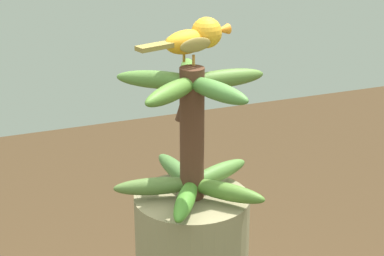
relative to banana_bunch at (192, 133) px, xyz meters
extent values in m
cylinder|color=#4C2D1E|center=(0.00, 0.00, 0.00)|extent=(0.04, 0.04, 0.25)
ellipsoid|color=#417D26|center=(-0.06, 0.03, -0.10)|extent=(0.15, 0.11, 0.03)
ellipsoid|color=#4A7029|center=(-0.05, -0.04, -0.10)|extent=(0.14, 0.13, 0.03)
ellipsoid|color=#4D7833|center=(0.02, -0.06, -0.10)|extent=(0.09, 0.16, 0.03)
ellipsoid|color=#446C32|center=(0.06, 0.01, -0.10)|extent=(0.16, 0.05, 0.03)
ellipsoid|color=#4F6D31|center=(0.01, 0.06, -0.10)|extent=(0.07, 0.16, 0.03)
ellipsoid|color=#497A36|center=(-0.06, -0.02, 0.10)|extent=(0.16, 0.08, 0.03)
ellipsoid|color=#4D6F2E|center=(0.00, -0.06, 0.10)|extent=(0.03, 0.16, 0.03)
ellipsoid|color=#4C7B2B|center=(0.06, -0.02, 0.10)|extent=(0.16, 0.08, 0.03)
ellipsoid|color=#4E7932|center=(0.03, 0.05, 0.10)|extent=(0.12, 0.15, 0.03)
ellipsoid|color=#4C772B|center=(-0.04, 0.05, 0.10)|extent=(0.12, 0.14, 0.03)
cone|color=#4C2D1E|center=(0.03, 0.00, 0.04)|extent=(0.04, 0.04, 0.06)
cylinder|color=#C68933|center=(0.01, -0.01, 0.13)|extent=(0.01, 0.01, 0.02)
cylinder|color=#C68933|center=(0.04, 0.00, 0.13)|extent=(0.01, 0.01, 0.02)
ellipsoid|color=orange|center=(0.02, 0.00, 0.16)|extent=(0.07, 0.10, 0.04)
ellipsoid|color=olive|center=(0.00, -0.01, 0.16)|extent=(0.03, 0.07, 0.03)
ellipsoid|color=olive|center=(0.04, 0.01, 0.16)|extent=(0.03, 0.07, 0.03)
cube|color=olive|center=(0.01, 0.06, 0.16)|extent=(0.04, 0.07, 0.01)
sphere|color=gold|center=(0.04, -0.04, 0.17)|extent=(0.06, 0.06, 0.06)
sphere|color=black|center=(0.06, -0.04, 0.18)|extent=(0.01, 0.01, 0.01)
cone|color=orange|center=(0.05, -0.08, 0.17)|extent=(0.03, 0.03, 0.02)
camera|label=1|loc=(-1.05, 0.41, 0.45)|focal=63.37mm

